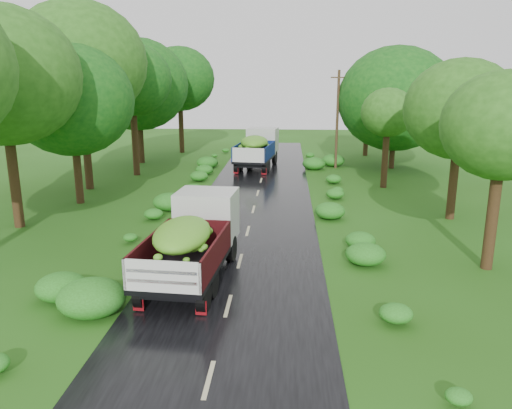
{
  "coord_description": "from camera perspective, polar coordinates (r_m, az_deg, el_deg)",
  "views": [
    {
      "loc": [
        1.79,
        -10.47,
        7.05
      ],
      "look_at": [
        0.48,
        10.48,
        1.7
      ],
      "focal_mm": 35.0,
      "sensor_mm": 36.0,
      "label": 1
    }
  ],
  "objects": [
    {
      "name": "ground",
      "position": [
        12.75,
        -5.42,
        -19.35
      ],
      "size": [
        120.0,
        120.0,
        0.0
      ],
      "primitive_type": "plane",
      "color": "#20490F",
      "rests_on": "ground"
    },
    {
      "name": "road",
      "position": [
        17.09,
        -2.81,
        -10.05
      ],
      "size": [
        6.5,
        80.0,
        0.02
      ],
      "primitive_type": "cube",
      "color": "black",
      "rests_on": "ground"
    },
    {
      "name": "road_lines",
      "position": [
        18.0,
        -2.46,
        -8.7
      ],
      "size": [
        0.12,
        69.6,
        0.0
      ],
      "color": "#BFB78C",
      "rests_on": "road"
    },
    {
      "name": "truck_near",
      "position": [
        18.0,
        -7.09,
        -3.58
      ],
      "size": [
        2.83,
        6.73,
        2.76
      ],
      "rotation": [
        0.0,
        0.0,
        -0.08
      ],
      "color": "black",
      "rests_on": "ground"
    },
    {
      "name": "truck_far",
      "position": [
        40.18,
        0.22,
        6.62
      ],
      "size": [
        3.35,
        7.31,
        2.96
      ],
      "rotation": [
        0.0,
        0.0,
        -0.13
      ],
      "color": "black",
      "rests_on": "ground"
    },
    {
      "name": "utility_pole",
      "position": [
        40.2,
        9.28,
        9.67
      ],
      "size": [
        1.3,
        0.51,
        7.64
      ],
      "rotation": [
        0.0,
        0.0,
        0.32
      ],
      "color": "#382616",
      "rests_on": "ground"
    },
    {
      "name": "trees_left",
      "position": [
        34.25,
        -17.53,
        13.37
      ],
      "size": [
        6.53,
        34.99,
        9.82
      ],
      "color": "black",
      "rests_on": "ground"
    },
    {
      "name": "trees_right",
      "position": [
        35.42,
        16.78,
        10.98
      ],
      "size": [
        5.4,
        31.43,
        7.36
      ],
      "color": "black",
      "rests_on": "ground"
    },
    {
      "name": "shrubs",
      "position": [
        25.44,
        -0.59,
        -0.97
      ],
      "size": [
        11.9,
        44.0,
        0.7
      ],
      "color": "#246417",
      "rests_on": "ground"
    }
  ]
}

